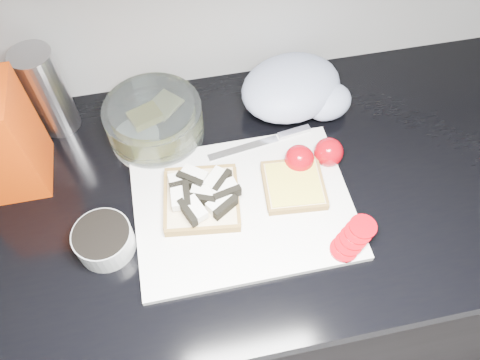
# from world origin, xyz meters

# --- Properties ---
(base_cabinet) EXTENTS (3.50, 0.60, 0.86)m
(base_cabinet) POSITION_xyz_m (0.00, 1.20, 0.43)
(base_cabinet) COLOR black
(base_cabinet) RESTS_ON ground
(countertop) EXTENTS (3.50, 0.64, 0.04)m
(countertop) POSITION_xyz_m (0.00, 1.20, 0.88)
(countertop) COLOR black
(countertop) RESTS_ON base_cabinet
(cutting_board) EXTENTS (0.40, 0.30, 0.01)m
(cutting_board) POSITION_xyz_m (0.08, 1.15, 0.91)
(cutting_board) COLOR white
(cutting_board) RESTS_ON countertop
(bread_left) EXTENTS (0.16, 0.16, 0.04)m
(bread_left) POSITION_xyz_m (0.00, 1.17, 0.93)
(bread_left) COLOR beige
(bread_left) RESTS_ON cutting_board
(bread_right) EXTENTS (0.13, 0.13, 0.02)m
(bread_right) POSITION_xyz_m (0.18, 1.16, 0.92)
(bread_right) COLOR beige
(bread_right) RESTS_ON cutting_board
(tomato_slices) EXTENTS (0.10, 0.09, 0.02)m
(tomato_slices) POSITION_xyz_m (0.25, 1.04, 0.92)
(tomato_slices) COLOR #A5030E
(tomato_slices) RESTS_ON cutting_board
(knife) EXTENTS (0.22, 0.05, 0.01)m
(knife) POSITION_xyz_m (0.17, 1.28, 0.92)
(knife) COLOR silver
(knife) RESTS_ON cutting_board
(seed_tub) EXTENTS (0.10, 0.10, 0.05)m
(seed_tub) POSITION_xyz_m (-0.18, 1.12, 0.93)
(seed_tub) COLOR #999E9E
(seed_tub) RESTS_ON countertop
(tub_lid) EXTENTS (0.11, 0.11, 0.01)m
(tub_lid) POSITION_xyz_m (-0.10, 1.32, 0.90)
(tub_lid) COLOR white
(tub_lid) RESTS_ON countertop
(glass_bowl) EXTENTS (0.19, 0.19, 0.08)m
(glass_bowl) POSITION_xyz_m (-0.06, 1.36, 0.94)
(glass_bowl) COLOR silver
(glass_bowl) RESTS_ON countertop
(steel_canister) EXTENTS (0.08, 0.08, 0.19)m
(steel_canister) POSITION_xyz_m (-0.26, 1.43, 0.99)
(steel_canister) COLOR #A6A6AA
(steel_canister) RESTS_ON countertop
(grocery_bag) EXTENTS (0.26, 0.23, 0.10)m
(grocery_bag) POSITION_xyz_m (0.24, 1.38, 0.95)
(grocery_bag) COLOR #ADB9D5
(grocery_bag) RESTS_ON countertop
(whole_tomatoes) EXTENTS (0.12, 0.06, 0.06)m
(whole_tomatoes) POSITION_xyz_m (0.23, 1.22, 0.93)
(whole_tomatoes) COLOR #A5030E
(whole_tomatoes) RESTS_ON countertop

